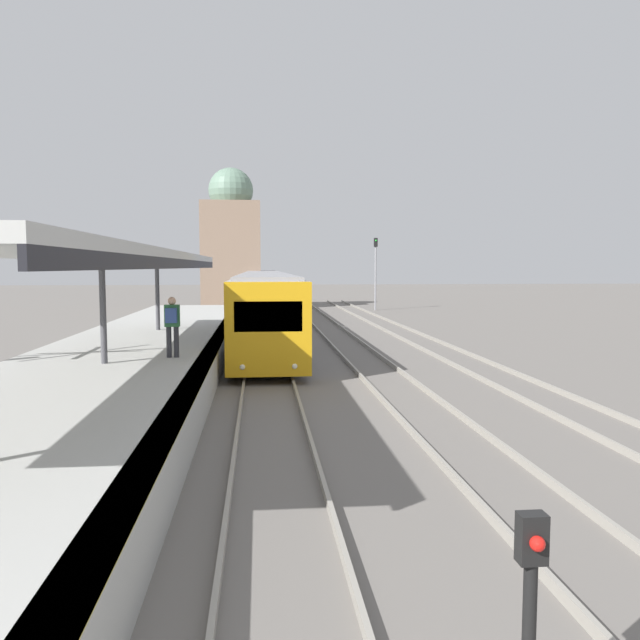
# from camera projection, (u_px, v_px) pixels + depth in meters

# --- Properties ---
(platform_canopy) EXTENTS (4.00, 21.50, 2.88)m
(platform_canopy) POSITION_uv_depth(u_px,v_px,m) (103.00, 256.00, 15.81)
(platform_canopy) COLOR beige
(platform_canopy) RESTS_ON station_platform
(person_on_platform) EXTENTS (0.40, 0.40, 1.66)m
(person_on_platform) POSITION_uv_depth(u_px,v_px,m) (172.00, 322.00, 17.01)
(person_on_platform) COLOR #2D2D33
(person_on_platform) RESTS_ON station_platform
(train_near) EXTENTS (2.53, 44.69, 3.13)m
(train_near) POSITION_uv_depth(u_px,v_px,m) (263.00, 293.00, 40.04)
(train_near) COLOR gold
(train_near) RESTS_ON ground_plane
(signal_post_near) EXTENTS (0.20, 0.21, 1.71)m
(signal_post_near) POSITION_uv_depth(u_px,v_px,m) (530.00, 601.00, 4.44)
(signal_post_near) COLOR black
(signal_post_near) RESTS_ON ground_plane
(signal_mast_far) EXTENTS (0.28, 0.29, 5.71)m
(signal_mast_far) POSITION_uv_depth(u_px,v_px,m) (376.00, 266.00, 49.24)
(signal_mast_far) COLOR gray
(signal_mast_far) RESTS_ON ground_plane
(distant_domed_building) EXTENTS (4.69, 4.69, 11.41)m
(distant_domed_building) POSITION_uv_depth(u_px,v_px,m) (231.00, 243.00, 50.70)
(distant_domed_building) COLOR #89705B
(distant_domed_building) RESTS_ON ground_plane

